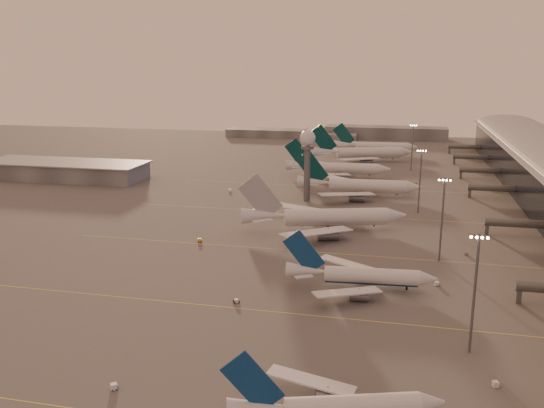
# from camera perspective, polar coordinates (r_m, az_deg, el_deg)

# --- Properties ---
(ground) EXTENTS (700.00, 700.00, 0.00)m
(ground) POSITION_cam_1_polar(r_m,az_deg,el_deg) (131.72, -7.56, -11.68)
(ground) COLOR #4E4B4C
(ground) RESTS_ON ground
(taxiway_markings) EXTENTS (180.00, 185.25, 0.02)m
(taxiway_markings) POSITION_cam_1_polar(r_m,az_deg,el_deg) (176.79, 8.06, -4.89)
(taxiway_markings) COLOR #DAC84D
(taxiway_markings) RESTS_ON ground
(hangar) EXTENTS (82.00, 27.00, 8.50)m
(hangar) POSITION_cam_1_polar(r_m,az_deg,el_deg) (303.61, -19.85, 3.19)
(hangar) COLOR #5A5D61
(hangar) RESTS_ON ground
(radar_tower) EXTENTS (6.40, 6.40, 31.10)m
(radar_tower) POSITION_cam_1_polar(r_m,az_deg,el_deg) (236.74, 3.53, 5.25)
(radar_tower) COLOR #57595E
(radar_tower) RESTS_ON ground
(mast_a) EXTENTS (3.60, 0.56, 25.00)m
(mast_a) POSITION_cam_1_polar(r_m,az_deg,el_deg) (120.00, 19.45, -7.87)
(mast_a) COLOR #57595E
(mast_a) RESTS_ON ground
(mast_b) EXTENTS (3.60, 0.56, 25.00)m
(mast_b) POSITION_cam_1_polar(r_m,az_deg,el_deg) (171.89, 16.52, -1.11)
(mast_b) COLOR #57595E
(mast_b) RESTS_ON ground
(mast_c) EXTENTS (3.60, 0.56, 25.00)m
(mast_c) POSITION_cam_1_polar(r_m,az_deg,el_deg) (225.23, 14.46, 2.52)
(mast_c) COLOR #57595E
(mast_c) RESTS_ON ground
(mast_d) EXTENTS (3.60, 0.56, 25.00)m
(mast_d) POSITION_cam_1_polar(r_m,az_deg,el_deg) (313.97, 13.73, 5.70)
(mast_d) COLOR #57595E
(mast_d) RESTS_ON ground
(distant_horizon) EXTENTS (165.00, 37.50, 9.00)m
(distant_horizon) POSITION_cam_1_polar(r_m,az_deg,el_deg) (441.12, 7.57, 6.97)
(distant_horizon) COLOR #5A5D61
(distant_horizon) RESTS_ON ground
(narrowbody_mid) EXTENTS (39.18, 31.19, 15.30)m
(narrowbody_mid) POSITION_cam_1_polar(r_m,az_deg,el_deg) (149.30, 8.74, -7.26)
(narrowbody_mid) COLOR silver
(narrowbody_mid) RESTS_ON ground
(widebody_white) EXTENTS (56.44, 44.59, 20.39)m
(widebody_white) POSITION_cam_1_polar(r_m,az_deg,el_deg) (198.25, 5.27, -1.66)
(widebody_white) COLOR silver
(widebody_white) RESTS_ON ground
(greentail_a) EXTENTS (54.32, 43.80, 19.72)m
(greentail_a) POSITION_cam_1_polar(r_m,az_deg,el_deg) (250.74, 8.64, 1.55)
(greentail_a) COLOR silver
(greentail_a) RESTS_ON ground
(greentail_b) EXTENTS (53.32, 42.99, 19.35)m
(greentail_b) POSITION_cam_1_polar(r_m,az_deg,el_deg) (291.29, 6.57, 3.33)
(greentail_b) COLOR silver
(greentail_b) RESTS_ON ground
(greentail_c) EXTENTS (59.01, 46.95, 22.11)m
(greentail_c) POSITION_cam_1_polar(r_m,az_deg,el_deg) (338.05, 8.92, 4.81)
(greentail_c) COLOR silver
(greentail_c) RESTS_ON ground
(greentail_d) EXTENTS (53.02, 42.69, 19.25)m
(greentail_d) POSITION_cam_1_polar(r_m,az_deg,el_deg) (370.02, 10.20, 5.46)
(greentail_d) COLOR silver
(greentail_d) RESTS_ON ground
(gsv_truck_a) EXTENTS (5.63, 5.25, 2.29)m
(gsv_truck_a) POSITION_cam_1_polar(r_m,az_deg,el_deg) (110.55, -15.18, -16.74)
(gsv_truck_a) COLOR white
(gsv_truck_a) RESTS_ON ground
(gsv_catering_a) EXTENTS (5.47, 3.69, 4.13)m
(gsv_catering_a) POSITION_cam_1_polar(r_m,az_deg,el_deg) (114.48, 21.44, -15.61)
(gsv_catering_a) COLOR white
(gsv_catering_a) RESTS_ON ground
(gsv_tug_mid) EXTENTS (3.23, 3.55, 0.87)m
(gsv_tug_mid) POSITION_cam_1_polar(r_m,az_deg,el_deg) (141.03, -3.56, -9.58)
(gsv_tug_mid) COLOR white
(gsv_tug_mid) RESTS_ON ground
(gsv_truck_b) EXTENTS (5.74, 3.23, 2.19)m
(gsv_truck_b) POSITION_cam_1_polar(r_m,az_deg,el_deg) (156.71, 16.19, -7.40)
(gsv_truck_b) COLOR white
(gsv_truck_b) RESTS_ON ground
(gsv_truck_c) EXTENTS (6.53, 4.20, 2.48)m
(gsv_truck_c) POSITION_cam_1_polar(r_m,az_deg,el_deg) (187.08, -7.06, -3.39)
(gsv_truck_c) COLOR gold
(gsv_truck_c) RESTS_ON ground
(gsv_catering_b) EXTENTS (4.69, 3.27, 3.52)m
(gsv_catering_b) POSITION_cam_1_polar(r_m,az_deg,el_deg) (182.63, 18.79, -4.32)
(gsv_catering_b) COLOR slate
(gsv_catering_b) RESTS_ON ground
(gsv_truck_d) EXTENTS (3.56, 6.24, 2.38)m
(gsv_truck_d) POSITION_cam_1_polar(r_m,az_deg,el_deg) (257.95, -4.20, 1.50)
(gsv_truck_d) COLOR white
(gsv_truck_d) RESTS_ON ground
(gsv_tug_hangar) EXTENTS (4.23, 2.83, 1.14)m
(gsv_tug_hangar) POSITION_cam_1_polar(r_m,az_deg,el_deg) (280.08, 13.99, 1.98)
(gsv_tug_hangar) COLOR gold
(gsv_tug_hangar) RESTS_ON ground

